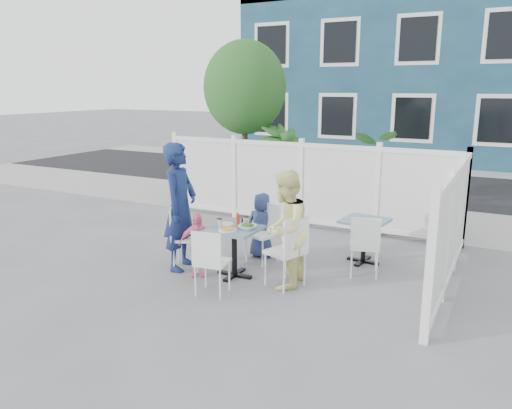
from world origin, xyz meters
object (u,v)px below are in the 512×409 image
at_px(utility_cabinet, 206,171).
at_px(chair_near, 210,258).
at_px(man, 180,207).
at_px(toddler, 197,245).
at_px(chair_left, 182,232).
at_px(woman, 285,230).
at_px(boy, 262,225).
at_px(spare_table, 364,229).
at_px(chair_back, 265,228).
at_px(chair_right, 290,247).
at_px(main_table, 234,239).

bearing_deg(utility_cabinet, chair_near, -47.72).
relative_size(man, toddler, 2.03).
height_order(chair_left, man, man).
height_order(chair_left, woman, woman).
distance_m(chair_near, boy, 1.66).
bearing_deg(boy, spare_table, -170.72).
height_order(chair_back, man, man).
bearing_deg(chair_back, toddler, 77.91).
distance_m(chair_left, chair_right, 1.71).
xyz_separation_m(chair_left, boy, (0.81, 0.99, -0.04)).
distance_m(chair_right, chair_back, 1.11).
relative_size(chair_right, toddler, 1.07).
height_order(utility_cabinet, spare_table, utility_cabinet).
bearing_deg(chair_right, main_table, 110.57).
relative_size(chair_back, man, 0.48).
xyz_separation_m(chair_right, boy, (-0.89, 0.95, -0.06)).
height_order(chair_near, boy, boy).
bearing_deg(boy, chair_right, 124.85).
bearing_deg(main_table, spare_table, 43.91).
xyz_separation_m(chair_right, chair_near, (-0.79, -0.71, -0.06)).
bearing_deg(chair_right, chair_back, 65.19).
bearing_deg(chair_near, woman, 36.55).
relative_size(utility_cabinet, woman, 0.76).
height_order(spare_table, toddler, toddler).
distance_m(utility_cabinet, chair_left, 5.18).
xyz_separation_m(man, boy, (0.82, 0.99, -0.42)).
bearing_deg(toddler, chair_near, -65.14).
height_order(utility_cabinet, main_table, utility_cabinet).
xyz_separation_m(spare_table, man, (-2.32, -1.47, 0.40)).
bearing_deg(toddler, woman, -11.23).
height_order(spare_table, chair_left, chair_left).
height_order(utility_cabinet, chair_right, utility_cabinet).
bearing_deg(spare_table, toddler, -139.87).
xyz_separation_m(spare_table, boy, (-1.49, -0.47, -0.01)).
bearing_deg(boy, chair_left, 42.19).
distance_m(woman, toddler, 1.31).
relative_size(main_table, woman, 0.45).
bearing_deg(spare_table, main_table, -136.09).
bearing_deg(woman, man, -91.96).
height_order(chair_near, woman, woman).
bearing_deg(chair_back, utility_cabinet, -29.44).
bearing_deg(main_table, chair_near, -85.12).
bearing_deg(utility_cabinet, man, -52.17).
bearing_deg(chair_left, woman, 67.75).
bearing_deg(main_table, chair_left, -176.00).
height_order(chair_right, chair_back, chair_right).
relative_size(utility_cabinet, chair_left, 1.25).
distance_m(man, boy, 1.35).
relative_size(spare_table, man, 0.38).
distance_m(main_table, chair_back, 0.79).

